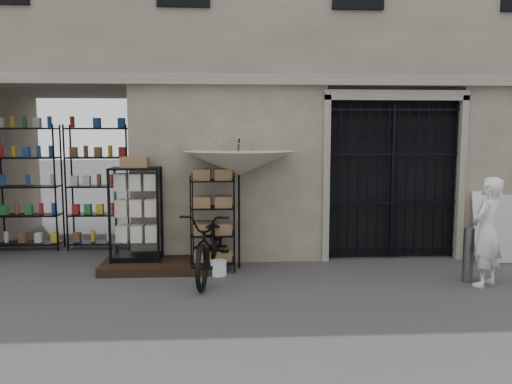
{
  "coord_description": "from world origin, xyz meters",
  "views": [
    {
      "loc": [
        -1.27,
        -6.83,
        2.3
      ],
      "look_at": [
        -0.8,
        1.4,
        1.35
      ],
      "focal_mm": 35.0,
      "sensor_mm": 36.0,
      "label": 1
    }
  ],
  "objects": [
    {
      "name": "ground",
      "position": [
        0.0,
        0.0,
        0.0
      ],
      "size": [
        80.0,
        80.0,
        0.0
      ],
      "primitive_type": "plane",
      "color": "black",
      "rests_on": "ground"
    },
    {
      "name": "main_building",
      "position": [
        0.0,
        4.0,
        4.5
      ],
      "size": [
        14.0,
        4.0,
        9.0
      ],
      "primitive_type": "cube",
      "color": "gray",
      "rests_on": "ground"
    },
    {
      "name": "shop_recess",
      "position": [
        -4.5,
        2.8,
        1.5
      ],
      "size": [
        3.0,
        1.7,
        3.0
      ],
      "primitive_type": "cube",
      "color": "black",
      "rests_on": "ground"
    },
    {
      "name": "shop_shelving",
      "position": [
        -4.55,
        3.3,
        1.25
      ],
      "size": [
        2.7,
        0.5,
        2.5
      ],
      "primitive_type": "cube",
      "color": "black",
      "rests_on": "ground"
    },
    {
      "name": "iron_gate",
      "position": [
        1.75,
        2.28,
        1.5
      ],
      "size": [
        2.5,
        0.21,
        3.0
      ],
      "color": "black",
      "rests_on": "ground"
    },
    {
      "name": "step_platform",
      "position": [
        -2.4,
        1.55,
        0.07
      ],
      "size": [
        2.0,
        0.9,
        0.15
      ],
      "primitive_type": "cube",
      "color": "black",
      "rests_on": "ground"
    },
    {
      "name": "display_cabinet",
      "position": [
        -2.84,
        1.7,
        0.87
      ],
      "size": [
        0.9,
        0.68,
        1.73
      ],
      "rotation": [
        0.0,
        0.0,
        -0.26
      ],
      "color": "black",
      "rests_on": "step_platform"
    },
    {
      "name": "wire_rack",
      "position": [
        -1.52,
        1.55,
        0.8
      ],
      "size": [
        0.86,
        0.75,
        1.64
      ],
      "rotation": [
        0.0,
        0.0,
        -0.41
      ],
      "color": "black",
      "rests_on": "ground"
    },
    {
      "name": "market_umbrella",
      "position": [
        -1.08,
        1.61,
        1.93
      ],
      "size": [
        1.77,
        1.8,
        2.68
      ],
      "rotation": [
        0.0,
        0.0,
        0.08
      ],
      "color": "black",
      "rests_on": "ground"
    },
    {
      "name": "white_bucket",
      "position": [
        -1.43,
        1.18,
        0.12
      ],
      "size": [
        0.27,
        0.27,
        0.25
      ],
      "primitive_type": "cylinder",
      "rotation": [
        0.0,
        0.0,
        0.05
      ],
      "color": "silver",
      "rests_on": "ground"
    },
    {
      "name": "bicycle",
      "position": [
        -1.54,
        1.02,
        0.0
      ],
      "size": [
        0.89,
        1.21,
        2.12
      ],
      "primitive_type": "imported",
      "rotation": [
        0.0,
        0.0,
        -0.14
      ],
      "color": "black",
      "rests_on": "ground"
    },
    {
      "name": "steel_bollard",
      "position": [
        2.49,
        0.6,
        0.43
      ],
      "size": [
        0.19,
        0.19,
        0.86
      ],
      "primitive_type": "cylinder",
      "rotation": [
        0.0,
        0.0,
        0.21
      ],
      "color": "#535559",
      "rests_on": "ground"
    },
    {
      "name": "shopkeeper",
      "position": [
        2.65,
        0.39,
        0.0
      ],
      "size": [
        1.5,
        1.7,
        0.4
      ],
      "primitive_type": "imported",
      "rotation": [
        0.0,
        0.0,
        3.8
      ],
      "color": "silver",
      "rests_on": "ground"
    },
    {
      "name": "easel_sign",
      "position": [
        3.5,
        1.66,
        0.65
      ],
      "size": [
        0.63,
        0.72,
        1.25
      ],
      "rotation": [
        0.0,
        0.0,
        0.06
      ],
      "color": "silver",
      "rests_on": "ground"
    }
  ]
}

